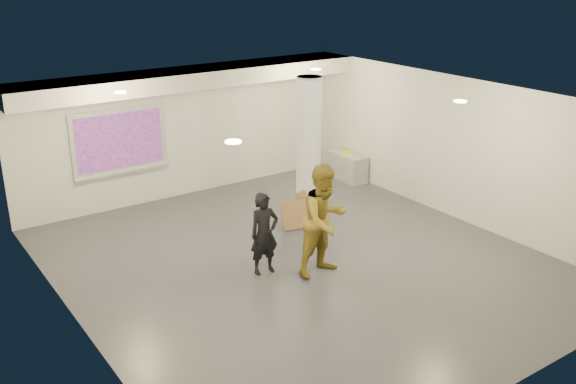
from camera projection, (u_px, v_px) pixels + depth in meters
floor at (300, 262)px, 11.74m from camera, size 8.00×9.00×0.01m
ceiling at (302, 100)px, 10.71m from camera, size 8.00×9.00×0.01m
wall_back at (186, 131)px, 14.69m from camera, size 8.00×0.01×3.00m
wall_front at (519, 286)px, 7.76m from camera, size 8.00×0.01×3.00m
wall_left at (73, 239)px, 9.07m from camera, size 0.01×9.00×3.00m
wall_right at (456, 149)px, 13.37m from camera, size 0.01×9.00×3.00m
soffit_band at (194, 77)px, 13.81m from camera, size 8.00×1.10×0.36m
downlight_nw at (120, 92)px, 11.46m from camera, size 0.22×0.22×0.02m
downlight_ne at (316, 69)px, 13.82m from camera, size 0.22×0.22×0.02m
downlight_sw at (233, 142)px, 8.38m from camera, size 0.22×0.22×0.02m
downlight_se at (460, 101)px, 10.74m from camera, size 0.22×0.22×0.02m
column at (308, 148)px, 13.41m from camera, size 0.52×0.52×3.00m
projection_screen at (119, 142)px, 13.78m from camera, size 2.10×0.13×1.42m
credenza at (347, 166)px, 16.06m from camera, size 0.52×1.15×0.66m
papers_stack at (347, 154)px, 15.88m from camera, size 0.26×0.33×0.02m
postit_pad at (347, 153)px, 15.92m from camera, size 0.32×0.37×0.03m
cardboard_back at (307, 205)px, 13.58m from camera, size 0.61×0.26×0.65m
cardboard_front at (295, 215)px, 13.13m from camera, size 0.56×0.29×0.57m
woman at (264, 234)px, 11.12m from camera, size 0.57×0.40×1.48m
man at (325, 220)px, 11.03m from camera, size 1.03×0.83×1.98m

